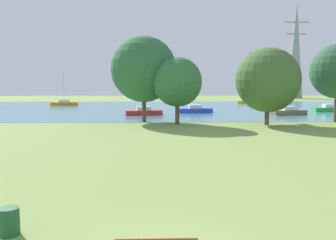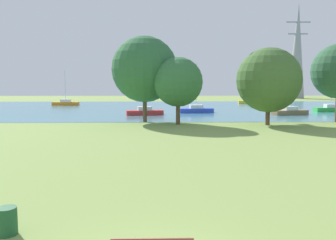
{
  "view_description": "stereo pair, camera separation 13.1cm",
  "coord_description": "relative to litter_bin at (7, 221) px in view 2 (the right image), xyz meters",
  "views": [
    {
      "loc": [
        0.05,
        -7.1,
        4.35
      ],
      "look_at": [
        0.69,
        15.75,
        1.84
      ],
      "focal_mm": 37.29,
      "sensor_mm": 36.0,
      "label": 1
    },
    {
      "loc": [
        0.18,
        -7.1,
        4.35
      ],
      "look_at": [
        0.69,
        15.75,
        1.84
      ],
      "focal_mm": 37.29,
      "sensor_mm": 36.0,
      "label": 2
    }
  ],
  "objects": [
    {
      "name": "tree_east_near",
      "position": [
        15.23,
        25.11,
        4.11
      ],
      "size": [
        6.46,
        6.46,
        7.75
      ],
      "color": "brown",
      "rests_on": "ground"
    },
    {
      "name": "sailboat_yellow",
      "position": [
        22.4,
        59.26,
        0.07
      ],
      "size": [
        4.96,
        2.16,
        7.45
      ],
      "color": "yellow",
      "rests_on": "water_surface"
    },
    {
      "name": "sailboat_blue",
      "position": [
        9.44,
        39.26,
        0.06
      ],
      "size": [
        4.96,
        2.15,
        6.89
      ],
      "color": "blue",
      "rests_on": "water_surface"
    },
    {
      "name": "electricity_pylon",
      "position": [
        40.28,
        82.18,
        11.96
      ],
      "size": [
        6.4,
        4.4,
        24.7
      ],
      "color": "gray",
      "rests_on": "ground"
    },
    {
      "name": "tree_west_far",
      "position": [
        2.7,
        28.22,
        5.28
      ],
      "size": [
        7.09,
        7.09,
        9.23
      ],
      "color": "brown",
      "rests_on": "ground"
    },
    {
      "name": "tree_west_near",
      "position": [
        6.2,
        25.85,
        3.92
      ],
      "size": [
        5.03,
        5.03,
        6.85
      ],
      "color": "brown",
      "rests_on": "ground"
    },
    {
      "name": "sailboat_orange",
      "position": [
        -13.23,
        55.59,
        0.06
      ],
      "size": [
        4.85,
        1.68,
        6.46
      ],
      "color": "orange",
      "rests_on": "water_surface"
    },
    {
      "name": "ground_plane",
      "position": [
        4.2,
        19.45,
        -0.4
      ],
      "size": [
        160.0,
        160.0,
        0.0
      ],
      "primitive_type": "plane",
      "color": "#7F994C"
    },
    {
      "name": "sailboat_red",
      "position": [
        2.34,
        36.11,
        0.06
      ],
      "size": [
        4.99,
        2.3,
        6.37
      ],
      "color": "red",
      "rests_on": "water_surface"
    },
    {
      "name": "sailboat_green",
      "position": [
        29.31,
        40.48,
        0.05
      ],
      "size": [
        4.85,
        1.66,
        5.85
      ],
      "color": "green",
      "rests_on": "water_surface"
    },
    {
      "name": "litter_bin",
      "position": [
        0.0,
        0.0,
        0.0
      ],
      "size": [
        0.56,
        0.56,
        0.8
      ],
      "primitive_type": "cylinder",
      "color": "#1E512D",
      "rests_on": "ground"
    },
    {
      "name": "water_surface",
      "position": [
        4.2,
        47.45,
        -0.39
      ],
      "size": [
        140.0,
        40.0,
        0.02
      ],
      "primitive_type": "cube",
      "color": "teal",
      "rests_on": "ground"
    },
    {
      "name": "sailboat_brown",
      "position": [
        21.52,
        35.9,
        0.07
      ],
      "size": [
        5.03,
        2.72,
        7.18
      ],
      "color": "brown",
      "rests_on": "water_surface"
    }
  ]
}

